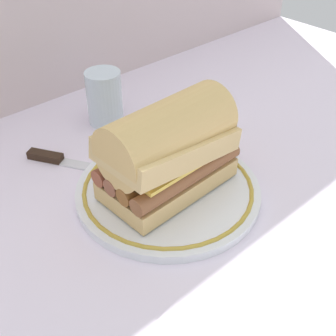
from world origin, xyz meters
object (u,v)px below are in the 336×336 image
drinking_glass (105,101)px  butter_knife (62,160)px  sausage_sandwich (168,148)px  plate (168,190)px

drinking_glass → butter_knife: 0.14m
sausage_sandwich → butter_knife: sausage_sandwich is taller
plate → butter_knife: 0.18m
plate → sausage_sandwich: size_ratio=1.40×
plate → drinking_glass: 0.22m
sausage_sandwich → drinking_glass: 0.22m
butter_knife → sausage_sandwich: bearing=-66.6°
sausage_sandwich → butter_knife: 0.19m
plate → butter_knife: (-0.07, 0.16, -0.00)m
drinking_glass → plate: bearing=-103.3°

